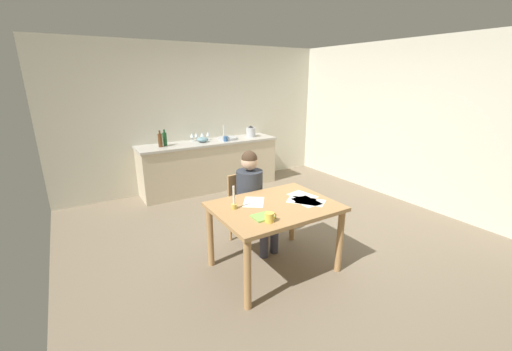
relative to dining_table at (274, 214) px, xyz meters
The scene contains 25 objects.
ground_plane 0.98m from the dining_table, 49.34° to the left, with size 5.20×5.20×0.04m, color #7A6B56.
wall_back 3.25m from the dining_table, 81.45° to the left, with size 5.20×0.12×2.60m, color beige.
wall_right 3.19m from the dining_table, 10.17° to the left, with size 0.12×5.20×2.60m, color beige.
kitchen_counter 2.84m from the dining_table, 80.37° to the left, with size 2.57×0.64×0.90m.
dining_table is the anchor object (origin of this frame).
chair_at_table 0.73m from the dining_table, 85.45° to the left, with size 0.44×0.44×0.87m.
person_seated 0.57m from the dining_table, 82.75° to the left, with size 0.37×0.61×1.19m.
coffee_mug 0.43m from the dining_table, 131.21° to the right, with size 0.12×0.08×0.09m.
candlestick 0.46m from the dining_table, 161.73° to the left, with size 0.06×0.06×0.24m.
book_magazine 0.35m from the dining_table, 144.42° to the right, with size 0.19×0.17×0.02m, color #85BD55.
paper_letter 0.44m from the dining_table, ahead, with size 0.21×0.30×0.00m, color white.
paper_bill 0.41m from the dining_table, 18.27° to the right, with size 0.21×0.30×0.00m, color white.
paper_envelope 0.34m from the dining_table, ahead, with size 0.21×0.30×0.00m, color white.
paper_receipt 0.26m from the dining_table, 129.02° to the left, with size 0.21×0.30×0.00m, color white.
paper_notice 0.38m from the dining_table, 16.33° to the right, with size 0.21×0.30×0.00m, color white.
sink_unit 2.94m from the dining_table, 73.03° to the left, with size 0.36×0.36×0.24m.
bottle_oil 2.82m from the dining_table, 98.45° to the left, with size 0.07×0.07×0.28m.
bottle_vinegar 2.87m from the dining_table, 96.35° to the left, with size 0.07×0.07×0.27m.
mixing_bowl 2.83m from the dining_table, 82.90° to the left, with size 0.20×0.20×0.09m, color #668C99.
stovetop_kettle 3.12m from the dining_table, 64.05° to the left, with size 0.18×0.18×0.22m.
wine_glass_near_sink 3.01m from the dining_table, 79.89° to the left, with size 0.07×0.07×0.15m.
wine_glass_by_kettle 2.99m from the dining_table, 82.11° to the left, with size 0.07×0.07×0.15m.
wine_glass_back_left 2.98m from the dining_table, 84.35° to the left, with size 0.07×0.07×0.15m.
wine_glass_back_right 2.97m from the dining_table, 85.88° to the left, with size 0.07×0.07×0.15m.
teacup_on_counter 2.76m from the dining_table, 74.37° to the left, with size 0.11×0.08×0.09m.
Camera 1 is at (-2.22, -3.04, 2.02)m, focal length 22.11 mm.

